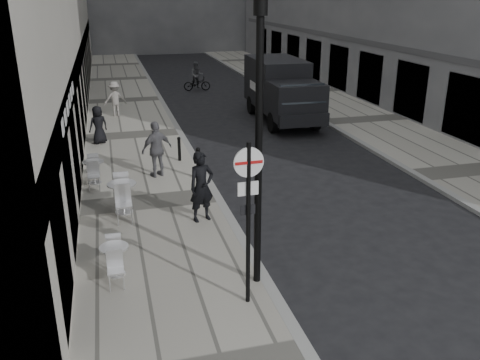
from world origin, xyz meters
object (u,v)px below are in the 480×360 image
at_px(walking_man, 202,187).
at_px(lamppost, 259,137).
at_px(panel_van, 281,87).
at_px(cyclist, 197,79).
at_px(sign_post, 248,204).

height_order(walking_man, lamppost, lamppost).
distance_m(panel_van, cyclist, 9.18).
distance_m(sign_post, panel_van, 15.74).
relative_size(sign_post, panel_van, 0.54).
relative_size(walking_man, sign_post, 0.58).
bearing_deg(lamppost, sign_post, -119.64).
height_order(walking_man, sign_post, sign_post).
height_order(lamppost, cyclist, lamppost).
bearing_deg(walking_man, lamppost, -97.62).
xyz_separation_m(walking_man, panel_van, (5.89, 10.61, 0.53)).
distance_m(lamppost, panel_van, 15.02).
xyz_separation_m(sign_post, lamppost, (0.40, 0.70, 1.07)).
xyz_separation_m(sign_post, cyclist, (3.19, 23.42, -1.55)).
height_order(walking_man, cyclist, walking_man).
relative_size(walking_man, panel_van, 0.31).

